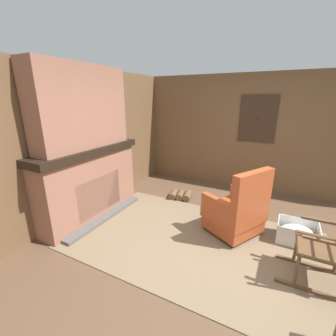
{
  "coord_description": "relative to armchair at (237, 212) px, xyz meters",
  "views": [
    {
      "loc": [
        0.46,
        -2.53,
        1.96
      ],
      "look_at": [
        -1.09,
        0.49,
        0.9
      ],
      "focal_mm": 24.0,
      "sensor_mm": 36.0,
      "label": 1
    }
  ],
  "objects": [
    {
      "name": "chimney_breast",
      "position": [
        -2.32,
        -0.54,
        1.45
      ],
      "size": [
        0.36,
        1.62,
        1.23
      ],
      "color": "#93604C",
      "rests_on": "fireplace_hearth"
    },
    {
      "name": "wood_panel_wall_left",
      "position": [
        -2.55,
        -0.54,
        0.86
      ],
      "size": [
        0.06,
        5.62,
        2.46
      ],
      "color": "brown",
      "rests_on": "ground"
    },
    {
      "name": "rocking_chair",
      "position": [
        1.02,
        -0.52,
        0.04
      ],
      "size": [
        0.81,
        0.52,
        1.14
      ],
      "rotation": [
        0.0,
        0.0,
        3.13
      ],
      "color": "brown",
      "rests_on": "ground"
    },
    {
      "name": "storage_case",
      "position": [
        -2.36,
        -0.12,
        0.91
      ],
      "size": [
        0.15,
        0.26,
        0.14
      ],
      "color": "brown",
      "rests_on": "fireplace_hearth"
    },
    {
      "name": "ground_plane",
      "position": [
        -0.01,
        -0.54,
        -0.37
      ],
      "size": [
        14.0,
        14.0,
        0.0
      ],
      "primitive_type": "plane",
      "color": "brown"
    },
    {
      "name": "oil_lamp_vase",
      "position": [
        -2.36,
        -0.83,
        0.95
      ],
      "size": [
        0.12,
        0.12,
        0.31
      ],
      "color": "#99B29E",
      "rests_on": "fireplace_hearth"
    },
    {
      "name": "firewood_stack",
      "position": [
        -1.25,
        0.77,
        -0.3
      ],
      "size": [
        0.49,
        0.41,
        0.14
      ],
      "rotation": [
        0.0,
        0.0,
        0.23
      ],
      "color": "brown",
      "rests_on": "ground"
    },
    {
      "name": "laundry_basket",
      "position": [
        0.82,
        0.19,
        -0.22
      ],
      "size": [
        0.52,
        0.4,
        0.29
      ],
      "rotation": [
        0.0,
        0.0,
        -0.02
      ],
      "color": "white",
      "rests_on": "ground"
    },
    {
      "name": "wood_panel_wall_back",
      "position": [
        -0.01,
        1.99,
        0.87
      ],
      "size": [
        5.62,
        0.09,
        2.46
      ],
      "color": "brown",
      "rests_on": "ground"
    },
    {
      "name": "fireplace_hearth",
      "position": [
        -2.3,
        -0.54,
        0.23
      ],
      "size": [
        0.62,
        1.94,
        1.21
      ],
      "color": "#93604C",
      "rests_on": "ground"
    },
    {
      "name": "armchair",
      "position": [
        0.0,
        0.0,
        0.0
      ],
      "size": [
        0.94,
        0.95,
        1.05
      ],
      "rotation": [
        0.0,
        0.0,
        2.63
      ],
      "color": "#A84723",
      "rests_on": "ground"
    },
    {
      "name": "area_rug",
      "position": [
        -0.48,
        -0.45,
        -0.36
      ],
      "size": [
        3.43,
        2.12,
        0.01
      ],
      "color": "#7A664C",
      "rests_on": "ground"
    }
  ]
}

